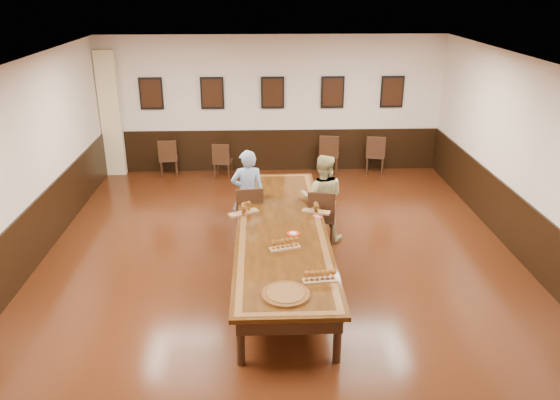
{
  "coord_description": "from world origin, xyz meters",
  "views": [
    {
      "loc": [
        -0.32,
        -7.72,
        4.32
      ],
      "look_at": [
        0.0,
        0.5,
        1.0
      ],
      "focal_mm": 35.0,
      "sensor_mm": 36.0,
      "label": 1
    }
  ],
  "objects_px": {
    "chair_man": "(249,211)",
    "chair_woman": "(322,215)",
    "spare_chair_a": "(168,157)",
    "spare_chair_d": "(376,154)",
    "spare_chair_b": "(223,160)",
    "person_woman": "(322,198)",
    "spare_chair_c": "(329,153)",
    "carved_platter": "(286,294)",
    "conference_table": "(281,235)",
    "person_man": "(248,194)"
  },
  "relations": [
    {
      "from": "spare_chair_b",
      "to": "spare_chair_c",
      "type": "distance_m",
      "value": 2.53
    },
    {
      "from": "chair_woman",
      "to": "chair_man",
      "type": "bearing_deg",
      "value": 0.36
    },
    {
      "from": "conference_table",
      "to": "carved_platter",
      "type": "bearing_deg",
      "value": -90.78
    },
    {
      "from": "chair_woman",
      "to": "conference_table",
      "type": "relative_size",
      "value": 0.2
    },
    {
      "from": "spare_chair_b",
      "to": "carved_platter",
      "type": "xyz_separation_m",
      "value": [
        1.15,
        -6.47,
        0.35
      ]
    },
    {
      "from": "spare_chair_a",
      "to": "carved_platter",
      "type": "distance_m",
      "value": 7.11
    },
    {
      "from": "spare_chair_b",
      "to": "person_woman",
      "type": "xyz_separation_m",
      "value": [
        1.95,
        -3.36,
        0.36
      ]
    },
    {
      "from": "spare_chair_a",
      "to": "person_woman",
      "type": "height_order",
      "value": "person_woman"
    },
    {
      "from": "chair_woman",
      "to": "person_man",
      "type": "height_order",
      "value": "person_man"
    },
    {
      "from": "spare_chair_b",
      "to": "spare_chair_d",
      "type": "bearing_deg",
      "value": -167.09
    },
    {
      "from": "chair_woman",
      "to": "conference_table",
      "type": "height_order",
      "value": "chair_woman"
    },
    {
      "from": "conference_table",
      "to": "chair_woman",
      "type": "bearing_deg",
      "value": 53.09
    },
    {
      "from": "person_woman",
      "to": "chair_man",
      "type": "bearing_deg",
      "value": 5.08
    },
    {
      "from": "chair_woman",
      "to": "spare_chair_d",
      "type": "xyz_separation_m",
      "value": [
        1.7,
        3.68,
        -0.03
      ]
    },
    {
      "from": "spare_chair_c",
      "to": "person_man",
      "type": "bearing_deg",
      "value": 71.69
    },
    {
      "from": "spare_chair_b",
      "to": "person_woman",
      "type": "relative_size",
      "value": 0.54
    },
    {
      "from": "chair_man",
      "to": "conference_table",
      "type": "relative_size",
      "value": 0.2
    },
    {
      "from": "spare_chair_b",
      "to": "person_woman",
      "type": "distance_m",
      "value": 3.9
    },
    {
      "from": "spare_chair_b",
      "to": "chair_man",
      "type": "bearing_deg",
      "value": 110.9
    },
    {
      "from": "spare_chair_a",
      "to": "spare_chair_b",
      "type": "xyz_separation_m",
      "value": [
        1.29,
        -0.2,
        -0.02
      ]
    },
    {
      "from": "chair_woman",
      "to": "person_man",
      "type": "xyz_separation_m",
      "value": [
        -1.29,
        0.31,
        0.3
      ]
    },
    {
      "from": "chair_woman",
      "to": "person_woman",
      "type": "xyz_separation_m",
      "value": [
        0.02,
        0.11,
        0.28
      ]
    },
    {
      "from": "spare_chair_c",
      "to": "carved_platter",
      "type": "xyz_separation_m",
      "value": [
        -1.37,
        -6.7,
        0.29
      ]
    },
    {
      "from": "chair_man",
      "to": "chair_woman",
      "type": "relative_size",
      "value": 1.0
    },
    {
      "from": "spare_chair_a",
      "to": "conference_table",
      "type": "bearing_deg",
      "value": 112.35
    },
    {
      "from": "spare_chair_a",
      "to": "spare_chair_d",
      "type": "height_order",
      "value": "spare_chair_d"
    },
    {
      "from": "spare_chair_a",
      "to": "carved_platter",
      "type": "bearing_deg",
      "value": 104.54
    },
    {
      "from": "spare_chair_a",
      "to": "person_woman",
      "type": "relative_size",
      "value": 0.57
    },
    {
      "from": "person_woman",
      "to": "spare_chair_a",
      "type": "bearing_deg",
      "value": -38.11
    },
    {
      "from": "spare_chair_c",
      "to": "carved_platter",
      "type": "height_order",
      "value": "spare_chair_c"
    },
    {
      "from": "spare_chair_d",
      "to": "person_man",
      "type": "xyz_separation_m",
      "value": [
        -2.99,
        -3.37,
        0.33
      ]
    },
    {
      "from": "person_woman",
      "to": "conference_table",
      "type": "xyz_separation_m",
      "value": [
        -0.77,
        -1.1,
        -0.17
      ]
    },
    {
      "from": "spare_chair_c",
      "to": "person_woman",
      "type": "bearing_deg",
      "value": 91.65
    },
    {
      "from": "person_woman",
      "to": "person_man",
      "type": "bearing_deg",
      "value": 0.52
    },
    {
      "from": "chair_woman",
      "to": "carved_platter",
      "type": "height_order",
      "value": "chair_woman"
    },
    {
      "from": "spare_chair_c",
      "to": "person_man",
      "type": "height_order",
      "value": "person_man"
    },
    {
      "from": "person_man",
      "to": "carved_platter",
      "type": "distance_m",
      "value": 3.35
    },
    {
      "from": "spare_chair_a",
      "to": "spare_chair_b",
      "type": "height_order",
      "value": "spare_chair_a"
    },
    {
      "from": "spare_chair_c",
      "to": "spare_chair_d",
      "type": "xyz_separation_m",
      "value": [
        1.11,
        -0.02,
        -0.01
      ]
    },
    {
      "from": "spare_chair_c",
      "to": "conference_table",
      "type": "distance_m",
      "value": 4.89
    },
    {
      "from": "person_woman",
      "to": "carved_platter",
      "type": "xyz_separation_m",
      "value": [
        -0.79,
        -3.11,
        -0.01
      ]
    },
    {
      "from": "chair_man",
      "to": "spare_chair_b",
      "type": "bearing_deg",
      "value": -85.39
    },
    {
      "from": "conference_table",
      "to": "carved_platter",
      "type": "height_order",
      "value": "carved_platter"
    },
    {
      "from": "chair_man",
      "to": "spare_chair_d",
      "type": "distance_m",
      "value": 4.58
    },
    {
      "from": "chair_man",
      "to": "chair_woman",
      "type": "height_order",
      "value": "chair_man"
    },
    {
      "from": "chair_woman",
      "to": "spare_chair_b",
      "type": "relative_size",
      "value": 1.17
    },
    {
      "from": "person_man",
      "to": "person_woman",
      "type": "height_order",
      "value": "person_man"
    },
    {
      "from": "spare_chair_c",
      "to": "conference_table",
      "type": "xyz_separation_m",
      "value": [
        -1.34,
        -4.7,
        0.13
      ]
    },
    {
      "from": "chair_woman",
      "to": "person_woman",
      "type": "relative_size",
      "value": 0.64
    },
    {
      "from": "chair_woman",
      "to": "person_man",
      "type": "distance_m",
      "value": 1.36
    }
  ]
}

